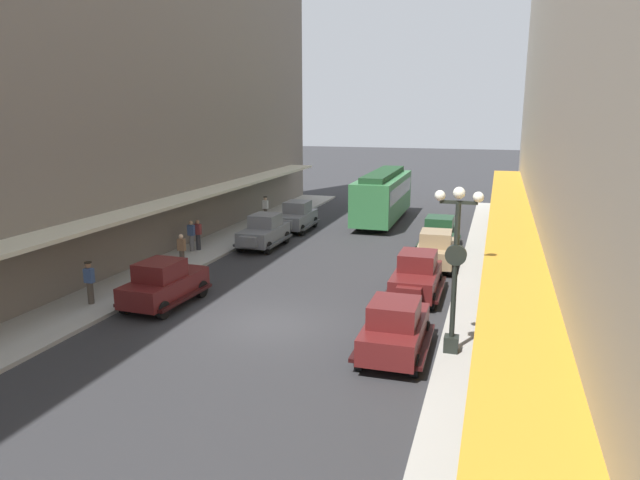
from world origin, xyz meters
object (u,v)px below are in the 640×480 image
at_px(pedestrian_5, 265,208).
at_px(parked_car_3, 296,216).
at_px(fire_hydrant, 163,272).
at_px(pedestrian_1, 90,282).
at_px(pedestrian_0, 182,251).
at_px(pedestrian_2, 198,235).
at_px(lamp_post_with_clock, 455,263).
at_px(parked_car_4, 164,282).
at_px(parked_car_5, 264,231).
at_px(parked_car_0, 436,248).
at_px(parked_car_6, 440,232).
at_px(pedestrian_4, 518,273).
at_px(parked_car_2, 395,327).
at_px(pedestrian_3, 191,236).
at_px(streetcar, 383,194).
at_px(parked_car_1, 417,275).

bearing_deg(pedestrian_5, parked_car_3, -30.41).
height_order(fire_hydrant, pedestrian_1, pedestrian_1).
distance_m(pedestrian_0, pedestrian_1, 5.70).
distance_m(pedestrian_2, pedestrian_5, 8.73).
xyz_separation_m(lamp_post_with_clock, pedestrian_1, (-13.76, 0.51, -1.97)).
height_order(parked_car_4, parked_car_5, same).
distance_m(parked_car_0, parked_car_6, 3.93).
relative_size(parked_car_0, pedestrian_1, 2.58).
distance_m(parked_car_0, pedestrian_5, 14.59).
xyz_separation_m(pedestrian_2, pedestrian_4, (16.19, -2.87, 0.00)).
bearing_deg(parked_car_2, pedestrian_3, 142.24).
distance_m(fire_hydrant, pedestrian_0, 2.19).
bearing_deg(parked_car_6, pedestrian_2, -159.25).
bearing_deg(fire_hydrant, streetcar, 69.54).
distance_m(parked_car_2, pedestrian_1, 12.10).
bearing_deg(pedestrian_3, parked_car_3, 65.98).
xyz_separation_m(parked_car_0, pedestrian_2, (-12.51, -0.74, 0.05)).
relative_size(parked_car_3, pedestrian_0, 2.61).
xyz_separation_m(parked_car_6, streetcar, (-4.55, 6.91, 0.96)).
height_order(parked_car_6, pedestrian_3, parked_car_6).
xyz_separation_m(parked_car_2, parked_car_5, (-9.50, 12.28, 0.00)).
xyz_separation_m(parked_car_1, pedestrian_3, (-12.47, 3.81, 0.05)).
distance_m(parked_car_2, pedestrian_2, 16.01).
relative_size(parked_car_2, lamp_post_with_clock, 0.83).
bearing_deg(parked_car_4, pedestrian_5, 99.05).
xyz_separation_m(parked_car_1, pedestrian_0, (-11.20, 0.66, 0.05)).
bearing_deg(pedestrian_2, parked_car_1, -18.65).
bearing_deg(parked_car_4, parked_car_5, 90.37).
relative_size(parked_car_3, parked_car_6, 1.00).
bearing_deg(parked_car_6, parked_car_4, -126.21).
distance_m(pedestrian_4, pedestrian_5, 19.67).
distance_m(parked_car_0, lamp_post_with_clock, 10.69).
bearing_deg(parked_car_5, streetcar, 62.70).
distance_m(parked_car_0, parked_car_5, 9.71).
bearing_deg(lamp_post_with_clock, parked_car_5, 133.47).
relative_size(pedestrian_0, pedestrian_3, 1.00).
relative_size(parked_car_5, pedestrian_3, 2.60).
bearing_deg(pedestrian_5, pedestrian_4, -36.09).
distance_m(parked_car_2, streetcar, 22.20).
relative_size(lamp_post_with_clock, pedestrian_5, 3.09).
distance_m(parked_car_2, pedestrian_5, 22.39).
distance_m(parked_car_4, streetcar, 20.25).
height_order(parked_car_5, pedestrian_4, parked_car_5).
bearing_deg(pedestrian_5, parked_car_2, -57.25).
bearing_deg(parked_car_0, pedestrian_3, -175.21).
bearing_deg(pedestrian_1, pedestrian_5, 90.16).
relative_size(parked_car_1, pedestrian_4, 2.60).
distance_m(streetcar, pedestrian_4, 16.75).
height_order(pedestrian_0, pedestrian_2, same).
bearing_deg(lamp_post_with_clock, pedestrian_3, 146.98).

